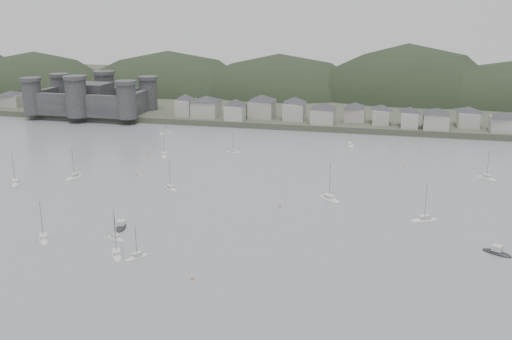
# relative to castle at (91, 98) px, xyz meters

# --- Properties ---
(ground) EXTENTS (900.00, 900.00, 0.00)m
(ground) POSITION_rel_castle_xyz_m (120.00, -179.80, -10.96)
(ground) COLOR slate
(ground) RESTS_ON ground
(far_shore_land) EXTENTS (900.00, 250.00, 3.00)m
(far_shore_land) POSITION_rel_castle_xyz_m (120.00, 115.20, -9.46)
(far_shore_land) COLOR #383D2D
(far_shore_land) RESTS_ON ground
(forested_ridge) EXTENTS (851.55, 103.94, 102.57)m
(forested_ridge) POSITION_rel_castle_xyz_m (124.83, 89.60, -22.25)
(forested_ridge) COLOR black
(forested_ridge) RESTS_ON ground
(castle) EXTENTS (66.00, 43.00, 20.00)m
(castle) POSITION_rel_castle_xyz_m (0.00, 0.00, 0.00)
(castle) COLOR #2E2E30
(castle) RESTS_ON far_shore_land
(waterfront_town) EXTENTS (451.48, 28.46, 12.92)m
(waterfront_town) POSITION_rel_castle_xyz_m (170.59, 3.54, -2.30)
(waterfront_town) COLOR gray
(waterfront_town) RESTS_ON far_shore_land
(sailboat_lead) EXTENTS (5.57, 6.68, 9.15)m
(sailboat_lead) POSITION_rel_castle_xyz_m (104.99, -170.06, -10.78)
(sailboat_lead) COLOR beige
(sailboat_lead) RESTS_ON ground
(moored_fleet) EXTENTS (254.72, 174.90, 13.59)m
(moored_fleet) POSITION_rel_castle_xyz_m (104.27, -112.52, -10.79)
(moored_fleet) COLOR beige
(moored_fleet) RESTS_ON ground
(motor_launch_near) EXTENTS (7.99, 6.32, 3.84)m
(motor_launch_near) POSITION_rel_castle_xyz_m (193.49, -145.89, -10.67)
(motor_launch_near) COLOR black
(motor_launch_near) RESTS_ON ground
(motor_launch_far) EXTENTS (4.90, 8.03, 3.81)m
(motor_launch_far) POSITION_rel_castle_xyz_m (91.82, -152.00, -10.67)
(motor_launch_far) COLOR black
(motor_launch_far) RESTS_ON ground
(mooring_buoys) EXTENTS (153.06, 110.84, 0.70)m
(mooring_buoys) POSITION_rel_castle_xyz_m (130.37, -109.16, -10.81)
(mooring_buoys) COLOR #B5633C
(mooring_buoys) RESTS_ON ground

